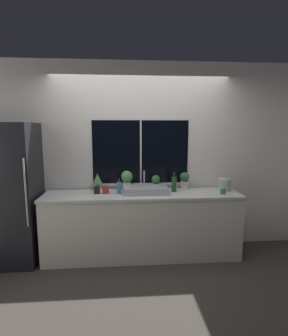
{
  "coord_description": "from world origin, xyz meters",
  "views": [
    {
      "loc": [
        -0.25,
        -3.17,
        1.78
      ],
      "look_at": [
        0.02,
        0.28,
        1.25
      ],
      "focal_mm": 28.0,
      "sensor_mm": 36.0,
      "label": 1
    }
  ],
  "objects_px": {
    "mug_black": "(97,190)",
    "refrigerator": "(9,193)",
    "sink": "(145,189)",
    "mug_red": "(106,190)",
    "kettle": "(224,184)",
    "potted_plant_center_right": "(156,182)",
    "bottle_tall": "(174,184)",
    "soap_bottle": "(119,188)",
    "potted_plant_far_left": "(98,181)",
    "potted_plant_far_right": "(185,180)",
    "potted_plant_center_left": "(127,179)",
    "mug_green": "(223,191)"
  },
  "relations": [
    {
      "from": "mug_black",
      "to": "refrigerator",
      "type": "bearing_deg",
      "value": -179.24
    },
    {
      "from": "sink",
      "to": "mug_red",
      "type": "height_order",
      "value": "sink"
    },
    {
      "from": "sink",
      "to": "kettle",
      "type": "height_order",
      "value": "sink"
    },
    {
      "from": "potted_plant_center_right",
      "to": "mug_red",
      "type": "height_order",
      "value": "potted_plant_center_right"
    },
    {
      "from": "potted_plant_center_right",
      "to": "bottle_tall",
      "type": "distance_m",
      "value": 0.28
    },
    {
      "from": "sink",
      "to": "soap_bottle",
      "type": "relative_size",
      "value": 2.82
    },
    {
      "from": "potted_plant_far_left",
      "to": "potted_plant_far_right",
      "type": "xyz_separation_m",
      "value": [
        1.25,
        0.0,
        -0.01
      ]
    },
    {
      "from": "bottle_tall",
      "to": "mug_red",
      "type": "bearing_deg",
      "value": -178.45
    },
    {
      "from": "refrigerator",
      "to": "sink",
      "type": "distance_m",
      "value": 1.8
    },
    {
      "from": "potted_plant_center_right",
      "to": "sink",
      "type": "bearing_deg",
      "value": -133.69
    },
    {
      "from": "sink",
      "to": "kettle",
      "type": "relative_size",
      "value": 3.16
    },
    {
      "from": "soap_bottle",
      "to": "mug_black",
      "type": "height_order",
      "value": "soap_bottle"
    },
    {
      "from": "refrigerator",
      "to": "potted_plant_far_right",
      "type": "height_order",
      "value": "refrigerator"
    },
    {
      "from": "sink",
      "to": "mug_red",
      "type": "relative_size",
      "value": 6.32
    },
    {
      "from": "potted_plant_center_left",
      "to": "mug_red",
      "type": "bearing_deg",
      "value": -151.02
    },
    {
      "from": "mug_red",
      "to": "soap_bottle",
      "type": "bearing_deg",
      "value": -15.14
    },
    {
      "from": "potted_plant_far_left",
      "to": "mug_black",
      "type": "distance_m",
      "value": 0.18
    },
    {
      "from": "sink",
      "to": "kettle",
      "type": "distance_m",
      "value": 1.13
    },
    {
      "from": "potted_plant_center_left",
      "to": "mug_black",
      "type": "distance_m",
      "value": 0.45
    },
    {
      "from": "soap_bottle",
      "to": "bottle_tall",
      "type": "height_order",
      "value": "bottle_tall"
    },
    {
      "from": "sink",
      "to": "soap_bottle",
      "type": "distance_m",
      "value": 0.36
    },
    {
      "from": "mug_red",
      "to": "sink",
      "type": "bearing_deg",
      "value": -1.02
    },
    {
      "from": "soap_bottle",
      "to": "potted_plant_far_right",
      "type": "bearing_deg",
      "value": 12.59
    },
    {
      "from": "soap_bottle",
      "to": "mug_green",
      "type": "relative_size",
      "value": 2.78
    },
    {
      "from": "potted_plant_far_left",
      "to": "potted_plant_far_right",
      "type": "height_order",
      "value": "same"
    },
    {
      "from": "soap_bottle",
      "to": "bottle_tall",
      "type": "bearing_deg",
      "value": 5.68
    },
    {
      "from": "bottle_tall",
      "to": "mug_black",
      "type": "height_order",
      "value": "bottle_tall"
    },
    {
      "from": "mug_black",
      "to": "soap_bottle",
      "type": "bearing_deg",
      "value": -9.6
    },
    {
      "from": "potted_plant_center_right",
      "to": "kettle",
      "type": "xyz_separation_m",
      "value": [
        0.97,
        -0.12,
        -0.02
      ]
    },
    {
      "from": "potted_plant_center_left",
      "to": "soap_bottle",
      "type": "distance_m",
      "value": 0.25
    },
    {
      "from": "potted_plant_center_right",
      "to": "potted_plant_center_left",
      "type": "bearing_deg",
      "value": 180.0
    },
    {
      "from": "mug_black",
      "to": "potted_plant_center_right",
      "type": "bearing_deg",
      "value": 10.95
    },
    {
      "from": "potted_plant_far_right",
      "to": "mug_red",
      "type": "relative_size",
      "value": 2.65
    },
    {
      "from": "bottle_tall",
      "to": "potted_plant_far_right",
      "type": "bearing_deg",
      "value": 36.62
    },
    {
      "from": "potted_plant_center_left",
      "to": "kettle",
      "type": "height_order",
      "value": "potted_plant_center_left"
    },
    {
      "from": "potted_plant_center_right",
      "to": "mug_green",
      "type": "xyz_separation_m",
      "value": [
        0.87,
        -0.32,
        -0.07
      ]
    },
    {
      "from": "soap_bottle",
      "to": "kettle",
      "type": "xyz_separation_m",
      "value": [
        1.49,
        0.09,
        0.0
      ]
    },
    {
      "from": "sink",
      "to": "soap_bottle",
      "type": "bearing_deg",
      "value": -173.53
    },
    {
      "from": "potted_plant_far_left",
      "to": "mug_red",
      "type": "xyz_separation_m",
      "value": [
        0.12,
        -0.16,
        -0.09
      ]
    },
    {
      "from": "potted_plant_far_left",
      "to": "bottle_tall",
      "type": "distance_m",
      "value": 1.08
    },
    {
      "from": "potted_plant_center_left",
      "to": "mug_green",
      "type": "relative_size",
      "value": 3.71
    },
    {
      "from": "potted_plant_far_left",
      "to": "bottle_tall",
      "type": "relative_size",
      "value": 0.92
    },
    {
      "from": "potted_plant_far_left",
      "to": "bottle_tall",
      "type": "xyz_separation_m",
      "value": [
        1.07,
        -0.13,
        -0.03
      ]
    },
    {
      "from": "mug_green",
      "to": "potted_plant_center_right",
      "type": "bearing_deg",
      "value": 159.61
    },
    {
      "from": "refrigerator",
      "to": "bottle_tall",
      "type": "distance_m",
      "value": 2.21
    },
    {
      "from": "sink",
      "to": "potted_plant_far_left",
      "type": "bearing_deg",
      "value": 165.66
    },
    {
      "from": "mug_green",
      "to": "bottle_tall",
      "type": "bearing_deg",
      "value": 163.28
    },
    {
      "from": "potted_plant_center_left",
      "to": "sink",
      "type": "bearing_deg",
      "value": -33.97
    },
    {
      "from": "refrigerator",
      "to": "mug_red",
      "type": "bearing_deg",
      "value": 0.63
    },
    {
      "from": "refrigerator",
      "to": "potted_plant_far_right",
      "type": "xyz_separation_m",
      "value": [
        2.39,
        0.17,
        0.1
      ]
    }
  ]
}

